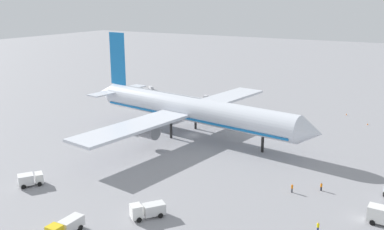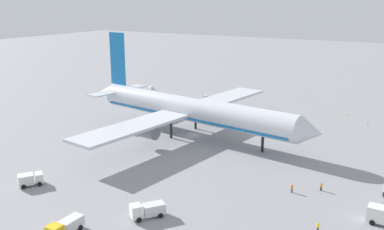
# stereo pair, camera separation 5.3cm
# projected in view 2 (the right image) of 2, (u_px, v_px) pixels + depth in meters

# --- Properties ---
(ground_plane) EXTENTS (600.00, 600.00, 0.00)m
(ground_plane) POSITION_uv_depth(u_px,v_px,m) (193.00, 135.00, 118.45)
(ground_plane) COLOR gray
(airliner) EXTENTS (74.26, 72.87, 26.52)m
(airliner) POSITION_uv_depth(u_px,v_px,m) (189.00, 109.00, 117.42)
(airliner) COLOR silver
(airliner) RESTS_ON ground
(service_truck_1) EXTENTS (4.67, 5.29, 2.42)m
(service_truck_1) POSITION_uv_depth(u_px,v_px,m) (30.00, 179.00, 86.36)
(service_truck_1) COLOR white
(service_truck_1) RESTS_ON ground
(service_truck_2) EXTENTS (2.49, 6.52, 2.59)m
(service_truck_2) POSITION_uv_depth(u_px,v_px,m) (65.00, 227.00, 68.24)
(service_truck_2) COLOR yellow
(service_truck_2) RESTS_ON ground
(service_truck_4) EXTENTS (5.26, 6.08, 2.72)m
(service_truck_4) POSITION_uv_depth(u_px,v_px,m) (147.00, 210.00, 73.60)
(service_truck_4) COLOR white
(service_truck_4) RESTS_ON ground
(baggage_cart_0) EXTENTS (1.71, 3.04, 1.34)m
(baggage_cart_0) POSITION_uv_depth(u_px,v_px,m) (206.00, 97.00, 161.51)
(baggage_cart_0) COLOR #595B60
(baggage_cart_0) RESTS_ON ground
(baggage_cart_1) EXTENTS (3.30, 2.82, 1.44)m
(baggage_cart_1) POSITION_uv_depth(u_px,v_px,m) (151.00, 88.00, 177.81)
(baggage_cart_1) COLOR #595B60
(baggage_cart_1) RESTS_ON ground
(ground_worker_0) EXTENTS (0.53, 0.53, 1.76)m
(ground_worker_0) POSITION_uv_depth(u_px,v_px,m) (292.00, 188.00, 83.28)
(ground_worker_0) COLOR #3F3F47
(ground_worker_0) RESTS_ON ground
(ground_worker_1) EXTENTS (0.51, 0.51, 1.73)m
(ground_worker_1) POSITION_uv_depth(u_px,v_px,m) (318.00, 227.00, 69.10)
(ground_worker_1) COLOR navy
(ground_worker_1) RESTS_ON ground
(ground_worker_3) EXTENTS (0.42, 0.42, 1.61)m
(ground_worker_3) POSITION_uv_depth(u_px,v_px,m) (321.00, 187.00, 84.09)
(ground_worker_3) COLOR black
(ground_worker_3) RESTS_ON ground
(traffic_cone_0) EXTENTS (0.36, 0.36, 0.55)m
(traffic_cone_0) POSITION_uv_depth(u_px,v_px,m) (120.00, 106.00, 150.28)
(traffic_cone_0) COLOR orange
(traffic_cone_0) RESTS_ON ground
(traffic_cone_1) EXTENTS (0.36, 0.36, 0.55)m
(traffic_cone_1) POSITION_uv_depth(u_px,v_px,m) (368.00, 124.00, 128.14)
(traffic_cone_1) COLOR orange
(traffic_cone_1) RESTS_ON ground
(traffic_cone_2) EXTENTS (0.36, 0.36, 0.55)m
(traffic_cone_2) POSITION_uv_depth(u_px,v_px,m) (347.00, 114.00, 139.00)
(traffic_cone_2) COLOR orange
(traffic_cone_2) RESTS_ON ground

